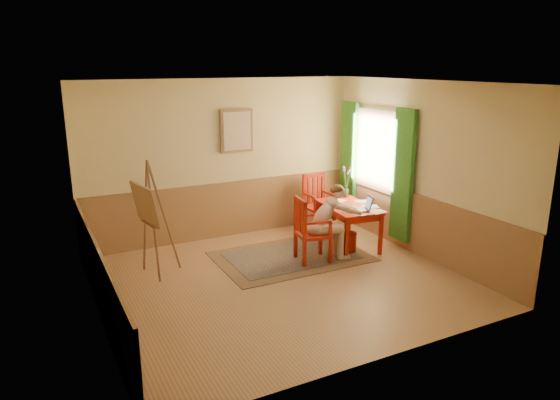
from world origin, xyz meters
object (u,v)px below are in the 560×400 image
laptop (361,208)px  easel (148,209)px  figure (328,219)px  table (348,211)px  chair_back (318,203)px  chair_left (310,230)px

laptop → easel: easel is taller
figure → easel: (-2.65, 0.66, 0.35)m
figure → laptop: (0.66, 0.04, 0.09)m
table → laptop: bearing=-86.9°
figure → chair_back: bearing=65.2°
table → chair_left: size_ratio=1.22×
chair_left → figure: 0.35m
table → figure: 0.74m
laptop → chair_left: bearing=179.2°
laptop → table: bearing=93.1°
chair_back → table: bearing=-89.3°
table → laptop: laptop is taller
table → figure: bearing=-149.4°
chair_left → chair_back: size_ratio=1.00×
chair_left → easel: bearing=165.4°
figure → easel: size_ratio=0.70×
table → chair_back: 0.98m
chair_back → laptop: (0.03, -1.32, 0.24)m
table → figure: size_ratio=1.05×
laptop → easel: 3.37m
table → figure: (-0.64, -0.38, 0.04)m
chair_left → laptop: (0.96, -0.01, 0.24)m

